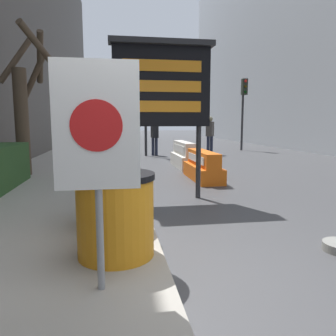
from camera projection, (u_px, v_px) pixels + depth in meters
The scene contains 13 objects.
ground_plane at pixel (169, 283), 3.12m from camera, with size 120.00×120.00×0.00m, color #3F3F42.
bare_tree at pixel (26, 103), 8.41m from camera, with size 1.88×2.16×3.67m.
barrel_drum_foreground at pixel (116, 214), 3.35m from camera, with size 0.81×0.81×0.86m.
barrel_drum_middle at pixel (107, 194), 4.32m from camera, with size 0.81×0.81×0.86m.
warning_sign at pixel (97, 139), 2.53m from camera, with size 0.66×0.08×1.84m.
message_board at pixel (162, 86), 6.23m from camera, with size 1.97×0.36×3.04m.
jersey_barrier_orange_far at pixel (203, 167), 8.75m from camera, with size 0.64×2.03×0.77m.
jersey_barrier_white at pixel (184, 156), 11.17m from camera, with size 0.56×2.16×0.87m.
traffic_cone_near at pixel (187, 157), 11.45m from camera, with size 0.38×0.38×0.67m.
traffic_light_near_curb at pixel (146, 88), 14.56m from camera, with size 0.28×0.44×4.18m.
traffic_light_far_side at pixel (244, 99), 17.63m from camera, with size 0.28×0.44×3.83m.
pedestrian_worker at pixel (155, 134), 15.07m from camera, with size 0.32×0.48×1.70m.
pedestrian_passerby at pixel (210, 132), 15.49m from camera, with size 0.49×0.55×1.80m.
Camera 1 is at (-0.48, -2.90, 1.52)m, focal length 35.00 mm.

